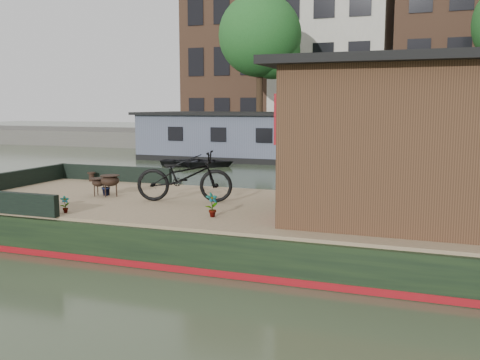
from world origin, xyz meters
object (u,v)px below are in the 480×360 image
(potted_plant_a, at_px, (212,205))
(brazier_rear, at_px, (99,187))
(cabin, at_px, (411,139))
(dinghy, at_px, (198,159))
(bicycle, at_px, (184,176))
(brazier_front, at_px, (110,186))

(potted_plant_a, xyz_separation_m, brazier_rear, (-2.87, 1.08, -0.02))
(cabin, relative_size, dinghy, 1.38)
(cabin, distance_m, bicycle, 4.00)
(cabin, distance_m, brazier_rear, 5.87)
(cabin, distance_m, brazier_front, 5.61)
(bicycle, relative_size, brazier_front, 4.22)
(cabin, relative_size, bicycle, 2.27)
(dinghy, bearing_deg, cabin, -150.81)
(potted_plant_a, distance_m, brazier_front, 2.83)
(brazier_rear, relative_size, dinghy, 0.12)
(brazier_front, relative_size, dinghy, 0.14)
(potted_plant_a, relative_size, dinghy, 0.13)
(bicycle, distance_m, potted_plant_a, 1.52)
(bicycle, relative_size, potted_plant_a, 4.55)
(cabin, height_order, bicycle, cabin)
(brazier_front, distance_m, brazier_rear, 0.26)
(brazier_rear, bearing_deg, cabin, -0.25)
(brazier_rear, xyz_separation_m, dinghy, (-2.76, 10.60, -0.52))
(cabin, xyz_separation_m, bicycle, (-3.92, 0.05, -0.76))
(dinghy, bearing_deg, bicycle, -166.03)
(cabin, height_order, brazier_rear, cabin)
(cabin, relative_size, potted_plant_a, 10.32)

